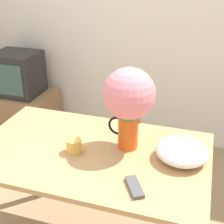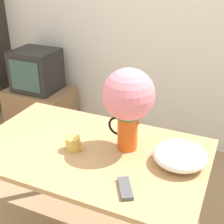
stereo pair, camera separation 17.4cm
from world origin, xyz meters
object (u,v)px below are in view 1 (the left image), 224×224
object	(u,v)px
coffee_mug	(74,146)
white_bowl	(182,151)
flower_vase	(129,99)
tv_set	(18,74)

from	to	relation	value
coffee_mug	white_bowl	size ratio (longest dim) A/B	0.41
coffee_mug	flower_vase	bearing A→B (deg)	27.85
flower_vase	coffee_mug	distance (m)	0.40
flower_vase	white_bowl	size ratio (longest dim) A/B	1.67
flower_vase	white_bowl	distance (m)	0.40
white_bowl	tv_set	xyz separation A→B (m)	(-1.79, 1.17, -0.15)
white_bowl	coffee_mug	bearing A→B (deg)	-169.37
white_bowl	flower_vase	bearing A→B (deg)	173.70
flower_vase	coffee_mug	xyz separation A→B (m)	(-0.27, -0.14, -0.26)
tv_set	white_bowl	bearing A→B (deg)	-33.11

